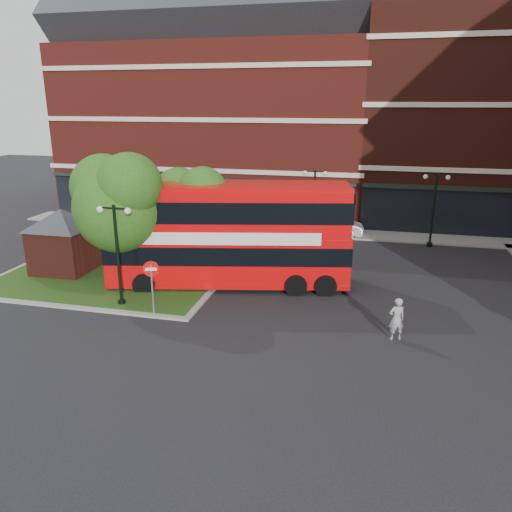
% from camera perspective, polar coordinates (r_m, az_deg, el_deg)
% --- Properties ---
extents(ground, '(120.00, 120.00, 0.00)m').
position_cam_1_polar(ground, '(23.08, -3.07, -7.15)').
color(ground, black).
rests_on(ground, ground).
extents(pavement_far, '(44.00, 3.00, 0.12)m').
position_cam_1_polar(pavement_far, '(38.31, 3.91, 2.96)').
color(pavement_far, slate).
rests_on(pavement_far, ground).
extents(terrace_far_left, '(26.00, 12.00, 14.00)m').
position_cam_1_polar(terrace_far_left, '(46.37, -4.37, 14.15)').
color(terrace_far_left, maroon).
rests_on(terrace_far_left, ground).
extents(terrace_far_right, '(18.00, 12.00, 16.00)m').
position_cam_1_polar(terrace_far_right, '(44.84, 24.38, 13.88)').
color(terrace_far_right, '#471911').
rests_on(terrace_far_right, ground).
extents(traffic_island, '(12.60, 7.60, 0.15)m').
position_cam_1_polar(traffic_island, '(28.68, -16.87, -2.76)').
color(traffic_island, gray).
rests_on(traffic_island, ground).
extents(kiosk, '(6.51, 6.51, 3.60)m').
position_cam_1_polar(kiosk, '(30.42, -21.21, 2.38)').
color(kiosk, '#471911').
rests_on(kiosk, traffic_island).
extents(tree_island_west, '(5.40, 4.71, 7.21)m').
position_cam_1_polar(tree_island_west, '(26.42, -15.56, 6.32)').
color(tree_island_west, '#2D2116').
rests_on(tree_island_west, ground).
extents(tree_island_east, '(4.46, 3.90, 6.29)m').
position_cam_1_polar(tree_island_east, '(27.48, -7.42, 6.05)').
color(tree_island_east, '#2D2116').
rests_on(tree_island_east, ground).
extents(lamp_island, '(1.72, 0.36, 5.00)m').
position_cam_1_polar(lamp_island, '(24.33, -15.57, 0.62)').
color(lamp_island, black).
rests_on(lamp_island, ground).
extents(lamp_far_left, '(1.72, 0.36, 5.00)m').
position_cam_1_polar(lamp_far_left, '(35.49, 6.66, 6.30)').
color(lamp_far_left, black).
rests_on(lamp_far_left, ground).
extents(lamp_far_right, '(1.72, 0.36, 5.00)m').
position_cam_1_polar(lamp_far_right, '(35.48, 19.64, 5.40)').
color(lamp_far_right, black).
rests_on(lamp_far_right, ground).
extents(bus, '(12.93, 5.45, 4.81)m').
position_cam_1_polar(bus, '(26.21, -3.20, 3.19)').
color(bus, red).
rests_on(bus, ground).
extents(woman, '(0.79, 0.66, 1.86)m').
position_cam_1_polar(woman, '(21.58, 15.77, -6.94)').
color(woman, gray).
rests_on(woman, ground).
extents(car_silver, '(4.30, 2.08, 1.41)m').
position_cam_1_polar(car_silver, '(36.10, 4.73, 3.10)').
color(car_silver, silver).
rests_on(car_silver, ground).
extents(car_white, '(4.45, 1.59, 1.46)m').
position_cam_1_polar(car_white, '(37.28, 8.78, 3.45)').
color(car_white, silver).
rests_on(car_white, ground).
extents(no_entry_sign, '(0.71, 0.31, 2.66)m').
position_cam_1_polar(no_entry_sign, '(23.13, -11.85, -2.39)').
color(no_entry_sign, slate).
rests_on(no_entry_sign, ground).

